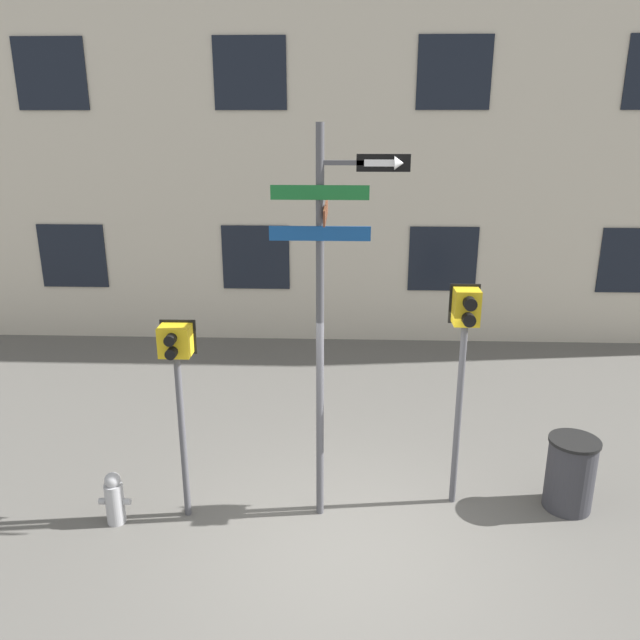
{
  "coord_description": "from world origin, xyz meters",
  "views": [
    {
      "loc": [
        -0.09,
        -6.01,
        4.67
      ],
      "look_at": [
        -0.36,
        0.66,
        2.52
      ],
      "focal_mm": 35.0,
      "sensor_mm": 36.0,
      "label": 1
    }
  ],
  "objects_px": {
    "pedestrian_signal_left": "(177,367)",
    "pedestrian_signal_right": "(464,338)",
    "street_sign_pole": "(326,297)",
    "fire_hydrant": "(115,499)",
    "trash_bin": "(570,474)"
  },
  "relations": [
    {
      "from": "pedestrian_signal_left",
      "to": "trash_bin",
      "type": "height_order",
      "value": "pedestrian_signal_left"
    },
    {
      "from": "pedestrian_signal_right",
      "to": "trash_bin",
      "type": "bearing_deg",
      "value": -2.51
    },
    {
      "from": "pedestrian_signal_left",
      "to": "pedestrian_signal_right",
      "type": "distance_m",
      "value": 3.36
    },
    {
      "from": "pedestrian_signal_right",
      "to": "trash_bin",
      "type": "xyz_separation_m",
      "value": [
        1.42,
        -0.06,
        -1.74
      ]
    },
    {
      "from": "street_sign_pole",
      "to": "fire_hydrant",
      "type": "bearing_deg",
      "value": -173.6
    },
    {
      "from": "street_sign_pole",
      "to": "pedestrian_signal_left",
      "type": "height_order",
      "value": "street_sign_pole"
    },
    {
      "from": "pedestrian_signal_left",
      "to": "pedestrian_signal_right",
      "type": "relative_size",
      "value": 0.88
    },
    {
      "from": "street_sign_pole",
      "to": "fire_hydrant",
      "type": "xyz_separation_m",
      "value": [
        -2.54,
        -0.28,
        -2.47
      ]
    },
    {
      "from": "pedestrian_signal_left",
      "to": "fire_hydrant",
      "type": "distance_m",
      "value": 1.85
    },
    {
      "from": "street_sign_pole",
      "to": "pedestrian_signal_right",
      "type": "bearing_deg",
      "value": 10.96
    },
    {
      "from": "street_sign_pole",
      "to": "pedestrian_signal_left",
      "type": "xyz_separation_m",
      "value": [
        -1.71,
        -0.1,
        -0.82
      ]
    },
    {
      "from": "pedestrian_signal_left",
      "to": "trash_bin",
      "type": "relative_size",
      "value": 2.62
    },
    {
      "from": "street_sign_pole",
      "to": "trash_bin",
      "type": "relative_size",
      "value": 4.9
    },
    {
      "from": "street_sign_pole",
      "to": "fire_hydrant",
      "type": "distance_m",
      "value": 3.55
    },
    {
      "from": "pedestrian_signal_left",
      "to": "pedestrian_signal_right",
      "type": "xyz_separation_m",
      "value": [
        3.32,
        0.41,
        0.25
      ]
    }
  ]
}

